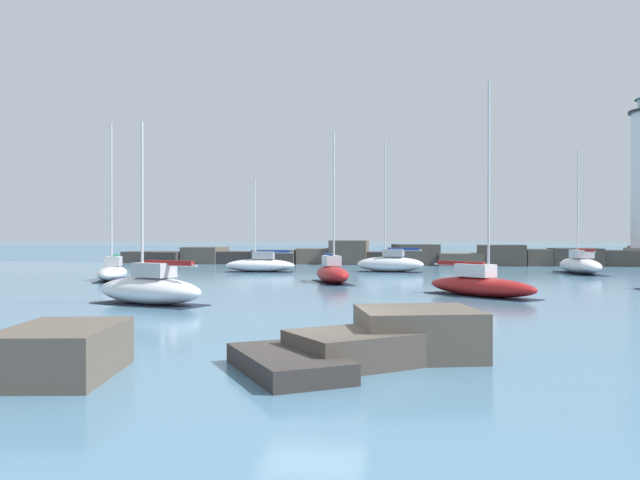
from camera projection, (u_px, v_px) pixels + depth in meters
The scene contains 12 objects.
ground_plane at pixel (313, 362), 15.02m from camera, with size 600.00×600.00×0.00m, color teal.
open_sea_beyond at pixel (397, 251), 125.55m from camera, with size 400.00×116.00×0.01m.
breakwater_jetty at pixel (403, 256), 65.80m from camera, with size 60.45×7.19×2.54m.
foreground_rocks at pixel (287, 345), 14.50m from camera, with size 10.65×6.64×1.21m.
sailboat_moored_0 at pixel (113, 271), 42.32m from camera, with size 3.54×6.14×10.63m.
sailboat_moored_1 at pixel (390, 263), 52.09m from camera, with size 5.82×2.66×11.05m.
sailboat_moored_4 at pixel (480, 284), 31.24m from camera, with size 5.81×5.71×10.65m.
sailboat_moored_5 at pixel (150, 288), 27.53m from camera, with size 5.90×3.72×8.11m.
sailboat_moored_6 at pixel (580, 265), 49.93m from camera, with size 2.79×7.37×10.01m.
sailboat_moored_7 at pixel (332, 272), 40.16m from camera, with size 3.53×6.06×9.68m.
sailboat_moored_8 at pixel (260, 264), 52.11m from camera, with size 5.97×2.53×7.78m.
mooring_buoy_orange_near at pixel (332, 269), 51.65m from camera, with size 0.63×0.63×0.83m.
Camera 1 is at (2.28, -14.83, 3.04)m, focal length 35.00 mm.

